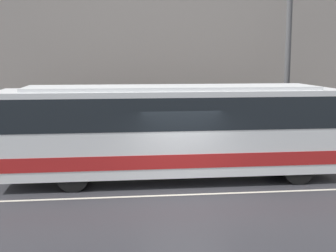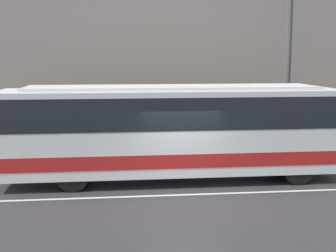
{
  "view_description": "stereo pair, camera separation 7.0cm",
  "coord_description": "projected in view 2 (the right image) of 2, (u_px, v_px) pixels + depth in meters",
  "views": [
    {
      "loc": [
        -2.15,
        -13.62,
        4.16
      ],
      "look_at": [
        -0.27,
        1.86,
        1.86
      ],
      "focal_mm": 50.0,
      "sensor_mm": 36.0,
      "label": 1
    },
    {
      "loc": [
        -2.08,
        -13.63,
        4.16
      ],
      "look_at": [
        -0.27,
        1.86,
        1.86
      ],
      "focal_mm": 50.0,
      "sensor_mm": 36.0,
      "label": 2
    }
  ],
  "objects": [
    {
      "name": "utility_pole_near",
      "position": [
        289.0,
        50.0,
        18.83
      ],
      "size": [
        0.23,
        0.23,
        8.61
      ],
      "color": "#4C4C4F",
      "rests_on": "sidewalk"
    },
    {
      "name": "sidewalk",
      "position": [
        165.0,
        156.0,
        19.43
      ],
      "size": [
        60.0,
        2.59,
        0.14
      ],
      "color": "#A09E99",
      "rests_on": "ground_plane"
    },
    {
      "name": "transit_bus",
      "position": [
        172.0,
        127.0,
        15.79
      ],
      "size": [
        11.33,
        2.51,
        3.21
      ],
      "color": "white",
      "rests_on": "ground_plane"
    },
    {
      "name": "building_facade",
      "position": [
        161.0,
        43.0,
        20.16
      ],
      "size": [
        60.0,
        0.35,
        9.89
      ],
      "color": "gray",
      "rests_on": "ground_plane"
    },
    {
      "name": "lane_stripe",
      "position": [
        184.0,
        195.0,
        14.24
      ],
      "size": [
        54.0,
        0.14,
        0.01
      ],
      "color": "beige",
      "rests_on": "ground_plane"
    },
    {
      "name": "ground_plane",
      "position": [
        184.0,
        195.0,
        14.24
      ],
      "size": [
        60.0,
        60.0,
        0.0
      ],
      "primitive_type": "plane",
      "color": "#333338"
    }
  ]
}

